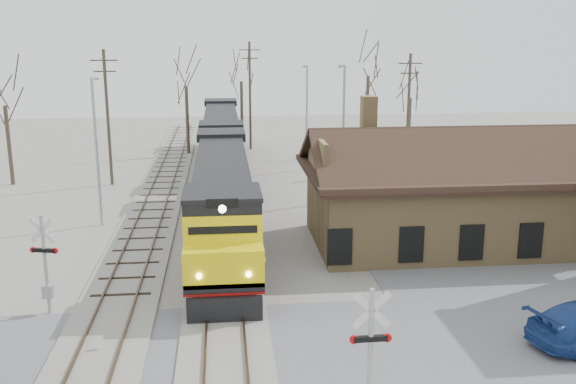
# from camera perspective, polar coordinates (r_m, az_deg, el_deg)

# --- Properties ---
(ground) EXTENTS (140.00, 140.00, 0.00)m
(ground) POSITION_cam_1_polar(r_m,az_deg,el_deg) (23.40, -5.55, -14.61)
(ground) COLOR #9F9A90
(ground) RESTS_ON ground
(road) EXTENTS (60.00, 9.00, 0.03)m
(road) POSITION_cam_1_polar(r_m,az_deg,el_deg) (23.39, -5.55, -14.58)
(road) COLOR #5E5E63
(road) RESTS_ON ground
(track_main) EXTENTS (3.40, 90.00, 0.24)m
(track_main) POSITION_cam_1_polar(r_m,az_deg,el_deg) (37.27, -5.77, -3.51)
(track_main) COLOR #9F9A90
(track_main) RESTS_ON ground
(track_siding) EXTENTS (3.40, 90.00, 0.24)m
(track_siding) POSITION_cam_1_polar(r_m,az_deg,el_deg) (37.55, -12.66, -3.65)
(track_siding) COLOR #9F9A90
(track_siding) RESTS_ON ground
(depot) EXTENTS (15.20, 9.31, 7.90)m
(depot) POSITION_cam_1_polar(r_m,az_deg,el_deg) (35.79, 13.74, -0.68)
(depot) COLOR #9E8151
(depot) RESTS_ON ground
(locomotive_lead) EXTENTS (3.22, 21.53, 4.78)m
(locomotive_lead) POSITION_cam_1_polar(r_m,az_deg,el_deg) (34.64, -5.84, -0.64)
(locomotive_lead) COLOR black
(locomotive_lead) RESTS_ON ground
(locomotive_trailing) EXTENTS (3.22, 21.53, 4.53)m
(locomotive_trailing) POSITION_cam_1_polar(r_m,az_deg,el_deg) (56.03, -5.94, 4.90)
(locomotive_trailing) COLOR black
(locomotive_trailing) RESTS_ON ground
(crossbuck_near) EXTENTS (1.22, 0.32, 4.28)m
(crossbuck_near) POSITION_cam_1_polar(r_m,az_deg,el_deg) (19.03, 7.28, -14.92)
(crossbuck_near) COLOR #A5A8AD
(crossbuck_near) RESTS_ON ground
(crossbuck_far) EXTENTS (1.17, 0.36, 4.15)m
(crossbuck_far) POSITION_cam_1_polar(r_m,az_deg,el_deg) (27.86, -20.74, -6.34)
(crossbuck_far) COLOR #A5A8AD
(crossbuck_far) RESTS_ON ground
(streetlight_a) EXTENTS (0.25, 2.04, 8.76)m
(streetlight_a) POSITION_cam_1_polar(r_m,az_deg,el_deg) (39.24, -16.65, 4.14)
(streetlight_a) COLOR #A5A8AD
(streetlight_a) RESTS_ON ground
(streetlight_b) EXTENTS (0.25, 2.04, 9.21)m
(streetlight_b) POSITION_cam_1_polar(r_m,az_deg,el_deg) (43.43, 4.91, 5.85)
(streetlight_b) COLOR #A5A8AD
(streetlight_b) RESTS_ON ground
(streetlight_c) EXTENTS (0.25, 2.04, 8.70)m
(streetlight_c) POSITION_cam_1_polar(r_m,az_deg,el_deg) (53.67, 1.66, 7.13)
(streetlight_c) COLOR #A5A8AD
(streetlight_c) RESTS_ON ground
(utility_pole_a) EXTENTS (2.00, 0.24, 10.11)m
(utility_pole_a) POSITION_cam_1_polar(r_m,az_deg,el_deg) (49.85, -15.74, 6.57)
(utility_pole_a) COLOR #382D23
(utility_pole_a) RESTS_ON ground
(utility_pole_b) EXTENTS (2.00, 0.24, 10.50)m
(utility_pole_b) POSITION_cam_1_polar(r_m,az_deg,el_deg) (63.68, -3.40, 8.70)
(utility_pole_b) COLOR #382D23
(utility_pole_b) RESTS_ON ground
(utility_pole_c) EXTENTS (2.00, 0.24, 9.65)m
(utility_pole_c) POSITION_cam_1_polar(r_m,az_deg,el_deg) (54.71, 10.64, 7.20)
(utility_pole_c) COLOR #382D23
(utility_pole_c) RESTS_ON ground
(tree_a) EXTENTS (4.01, 4.01, 9.81)m
(tree_a) POSITION_cam_1_polar(r_m,az_deg,el_deg) (52.27, -23.96, 8.10)
(tree_a) COLOR #382D23
(tree_a) RESTS_ON ground
(tree_b) EXTENTS (4.30, 4.30, 10.54)m
(tree_b) POSITION_cam_1_polar(r_m,az_deg,el_deg) (61.30, -9.08, 10.26)
(tree_b) COLOR #382D23
(tree_b) RESTS_ON ground
(tree_c) EXTENTS (4.26, 4.26, 10.45)m
(tree_c) POSITION_cam_1_polar(r_m,az_deg,el_deg) (68.00, -4.19, 10.66)
(tree_c) COLOR #382D23
(tree_c) RESTS_ON ground
(tree_d) EXTENTS (4.89, 4.89, 11.98)m
(tree_d) POSITION_cam_1_polar(r_m,az_deg,el_deg) (62.26, 7.17, 11.32)
(tree_d) COLOR #382D23
(tree_d) RESTS_ON ground
(tree_e) EXTENTS (3.43, 3.43, 8.40)m
(tree_e) POSITION_cam_1_polar(r_m,az_deg,el_deg) (64.20, 10.86, 8.96)
(tree_e) COLOR #382D23
(tree_e) RESTS_ON ground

